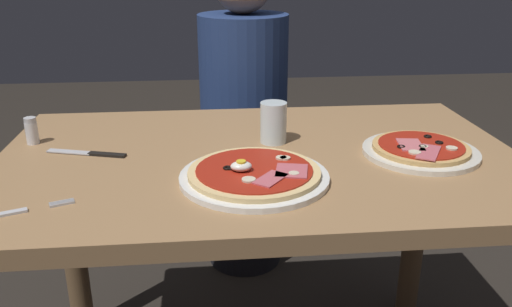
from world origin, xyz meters
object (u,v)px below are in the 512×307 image
(water_glass_near, at_px, (273,125))
(pizza_across_left, at_px, (420,150))
(knife, at_px, (92,153))
(salt_shaker, at_px, (32,131))
(diner_person, at_px, (244,129))
(fork, at_px, (22,211))
(dining_table, at_px, (260,199))
(pizza_foreground, at_px, (254,175))

(water_glass_near, bearing_deg, pizza_across_left, -19.62)
(knife, relative_size, salt_shaker, 2.87)
(pizza_across_left, relative_size, diner_person, 0.23)
(water_glass_near, height_order, diner_person, diner_person)
(salt_shaker, xyz_separation_m, diner_person, (0.57, 0.60, -0.21))
(salt_shaker, bearing_deg, diner_person, 46.71)
(water_glass_near, distance_m, salt_shaker, 0.59)
(knife, bearing_deg, fork, -103.86)
(dining_table, bearing_deg, pizza_across_left, -5.99)
(water_glass_near, distance_m, knife, 0.44)
(pizza_foreground, distance_m, pizza_across_left, 0.41)
(water_glass_near, height_order, knife, water_glass_near)
(dining_table, distance_m, water_glass_near, 0.19)
(fork, height_order, diner_person, diner_person)
(dining_table, bearing_deg, water_glass_near, 62.19)
(pizza_across_left, bearing_deg, salt_shaker, 169.94)
(diner_person, bearing_deg, pizza_across_left, 115.09)
(knife, xyz_separation_m, salt_shaker, (-0.16, 0.09, 0.03))
(pizza_foreground, height_order, diner_person, diner_person)
(water_glass_near, bearing_deg, fork, -146.76)
(pizza_foreground, bearing_deg, pizza_across_left, 15.36)
(knife, bearing_deg, dining_table, -4.78)
(pizza_foreground, xyz_separation_m, salt_shaker, (-0.52, 0.27, 0.02))
(pizza_across_left, bearing_deg, dining_table, 174.01)
(pizza_foreground, bearing_deg, fork, -166.82)
(pizza_foreground, relative_size, salt_shaker, 4.64)
(pizza_across_left, distance_m, fork, 0.86)
(fork, distance_m, salt_shaker, 0.39)
(dining_table, relative_size, fork, 8.01)
(fork, height_order, knife, knife)
(water_glass_near, bearing_deg, knife, -173.90)
(water_glass_near, xyz_separation_m, knife, (-0.43, -0.05, -0.04))
(knife, bearing_deg, diner_person, 59.56)
(dining_table, xyz_separation_m, diner_person, (0.02, 0.72, -0.06))
(salt_shaker, bearing_deg, knife, -30.09)
(dining_table, distance_m, salt_shaker, 0.58)
(water_glass_near, distance_m, diner_person, 0.68)
(pizza_foreground, distance_m, fork, 0.45)
(pizza_foreground, xyz_separation_m, diner_person, (0.04, 0.87, -0.19))
(pizza_foreground, height_order, salt_shaker, salt_shaker)
(knife, height_order, diner_person, diner_person)
(water_glass_near, relative_size, knife, 0.53)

